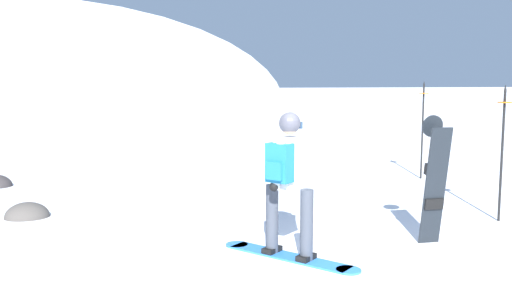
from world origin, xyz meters
The scene contains 7 objects.
ground_plane centered at (0.00, 0.00, 0.00)m, with size 300.00×300.00×0.00m, color white.
ridge_peak_main centered at (-8.96, 34.82, 0.00)m, with size 35.64×32.07×14.88m.
snowboarder_main centered at (-0.54, 0.77, 0.92)m, with size 1.29×1.47×1.71m.
spare_snowboard centered at (1.41, 0.87, 0.83)m, with size 0.28×0.27×1.64m.
piste_marker_near centered at (3.00, 1.70, 1.15)m, with size 0.20×0.20×2.02m.
piste_marker_far centered at (3.73, 5.17, 1.18)m, with size 0.20×0.20×2.07m.
rock_dark centered at (-3.85, 3.54, 0.00)m, with size 0.66×0.56×0.46m.
Camera 1 is at (-2.32, -5.18, 2.07)m, focal length 38.32 mm.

